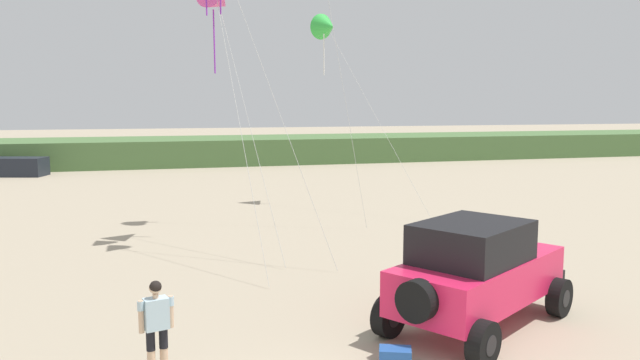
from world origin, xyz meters
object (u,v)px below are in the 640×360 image
object	(u,v)px
kite_blue_swept	(218,0)
distant_sedan	(12,167)
person_watching	(156,322)
jeep	(478,271)
kite_red_delta	(327,27)
cooler_box	(395,359)

from	to	relation	value
kite_blue_swept	distant_sedan	bearing A→B (deg)	117.66
person_watching	distant_sedan	xyz separation A→B (m)	(-8.96, 32.32, -0.34)
jeep	kite_blue_swept	bearing A→B (deg)	112.10
jeep	person_watching	distance (m)	6.47
jeep	kite_red_delta	bearing A→B (deg)	85.30
cooler_box	kite_red_delta	world-z (taller)	kite_red_delta
cooler_box	distant_sedan	world-z (taller)	distant_sedan
distant_sedan	cooler_box	bearing A→B (deg)	-52.75
cooler_box	kite_blue_swept	world-z (taller)	kite_blue_swept
person_watching	distant_sedan	world-z (taller)	person_watching
distant_sedan	kite_blue_swept	xyz separation A→B (m)	(11.22, -21.40, 7.52)
cooler_box	kite_blue_swept	size ratio (longest dim) A/B	0.06
kite_red_delta	kite_blue_swept	bearing A→B (deg)	-132.92
kite_blue_swept	person_watching	bearing A→B (deg)	-101.69
cooler_box	distant_sedan	bearing A→B (deg)	132.94
cooler_box	jeep	bearing A→B (deg)	53.02
cooler_box	kite_red_delta	xyz separation A→B (m)	(3.75, 17.71, 7.91)
distant_sedan	kite_blue_swept	size ratio (longest dim) A/B	0.47
person_watching	distant_sedan	bearing A→B (deg)	105.50
cooler_box	kite_red_delta	size ratio (longest dim) A/B	0.06
distant_sedan	kite_red_delta	size ratio (longest dim) A/B	0.48
cooler_box	kite_blue_swept	bearing A→B (deg)	120.11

